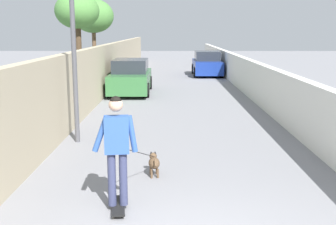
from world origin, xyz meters
The scene contains 11 objects.
ground_plane centered at (14.00, 0.00, 0.00)m, with size 80.00×80.00×0.00m, color gray.
wall_left centered at (12.00, 3.23, 1.10)m, with size 48.00×0.30×2.19m, color tan.
fence_right centered at (12.00, -3.23, 0.78)m, with size 48.00×0.30×1.56m, color silver.
tree_left_near centered at (19.00, 4.52, 3.57)m, with size 2.26×2.26×4.53m.
tree_left_mid centered at (13.00, 4.10, 3.53)m, with size 1.82×1.82×4.34m.
lamp_post centered at (5.84, 2.68, 3.06)m, with size 0.36×0.36×4.50m.
skateboard centered at (1.68, 1.12, 0.07)m, with size 0.82×0.30×0.08m.
person_skateboarder centered at (1.68, 1.12, 1.12)m, with size 0.27×0.72×1.76m.
dog centered at (3.28, 0.61, 0.28)m, with size 1.88×0.66×1.06m.
car_near centered at (14.39, 2.08, 0.72)m, with size 4.23×1.80×1.54m.
car_far centered at (21.97, -2.08, 0.71)m, with size 3.83×1.80×1.54m.
Camera 1 is at (-4.58, 0.30, 2.83)m, focal length 44.64 mm.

